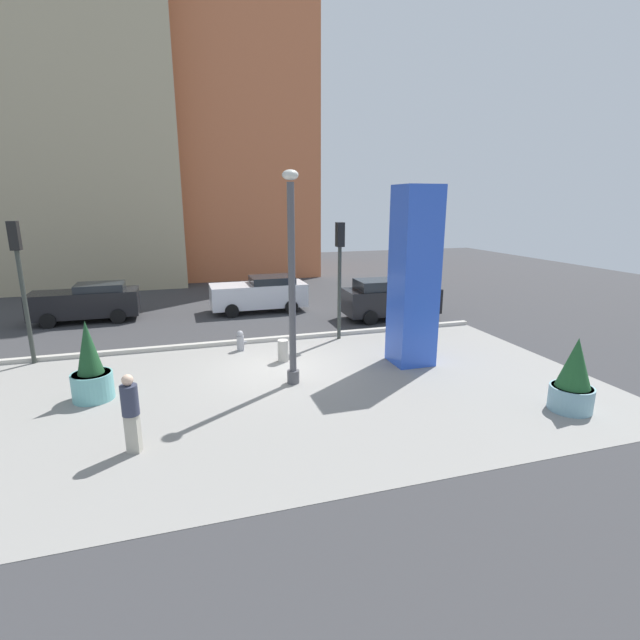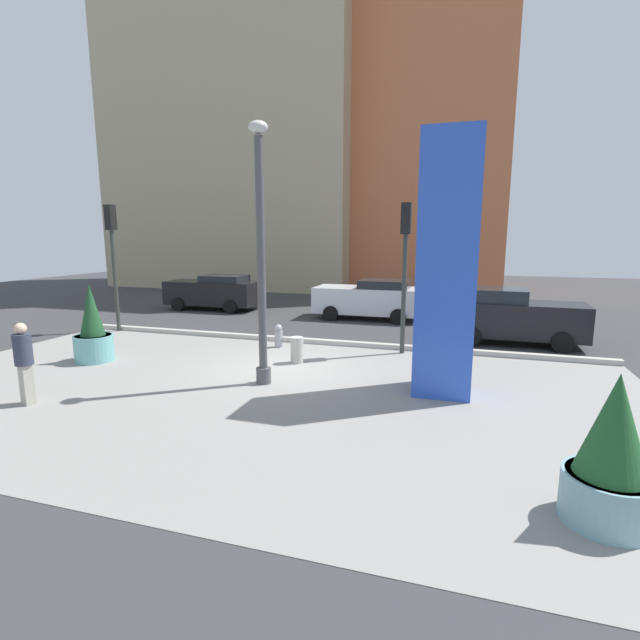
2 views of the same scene
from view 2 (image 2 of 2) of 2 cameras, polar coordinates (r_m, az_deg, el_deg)
ground_plane at (r=16.45m, az=0.35°, el=-2.24°), size 60.00×60.00×0.00m
plaza_pavement at (r=11.06m, az=-8.86°, el=-8.64°), size 18.00×10.00×0.02m
curb_strip at (r=15.62m, az=-0.59°, el=-2.62°), size 18.00×0.24×0.16m
lamp_post at (r=11.06m, az=-7.20°, el=7.07°), size 0.44×0.44×6.08m
art_pillar_blue at (r=10.73m, az=15.28°, el=6.27°), size 1.26×1.26×5.76m
potted_plant_mid_plaza at (r=14.79m, az=-25.99°, el=-1.31°), size 1.07×1.07×2.22m
potted_plant_by_pillar at (r=6.97m, az=31.99°, el=-14.15°), size 1.08×1.08×1.95m
fire_hydrant at (r=15.12m, az=-5.06°, el=-1.97°), size 0.36×0.26×0.75m
concrete_bollard at (r=13.22m, az=-2.83°, el=-3.69°), size 0.36×0.36×0.75m
traffic_light_far_side at (r=14.17m, az=10.35°, el=7.96°), size 0.28×0.42×4.50m
traffic_light_corner at (r=18.96m, az=-23.97°, el=8.11°), size 0.28×0.42×4.66m
car_passing_lane at (r=16.78m, az=22.41°, el=0.41°), size 4.38×2.06×1.83m
car_far_lane at (r=23.31m, az=-12.86°, el=3.38°), size 4.50×1.97×1.70m
car_curb_west at (r=20.27m, az=6.14°, el=2.59°), size 4.60×2.12×1.71m
pedestrian_crossing at (r=11.66m, az=-32.42°, el=-4.08°), size 0.46×0.46×1.78m
highrise_across_street at (r=36.56m, az=8.66°, el=26.44°), size 15.56×11.03×27.65m
office_block_flanking at (r=38.27m, az=-10.21°, el=33.14°), size 17.30×8.43×37.07m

